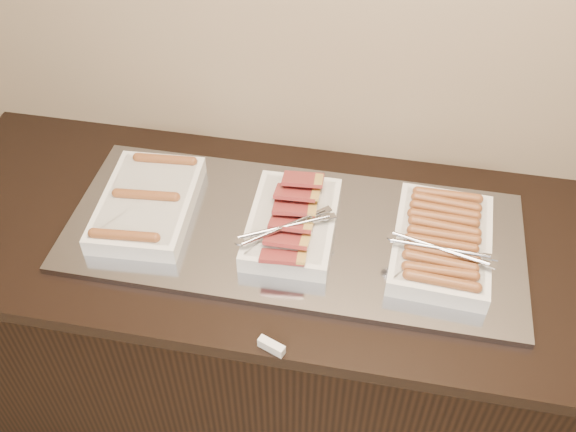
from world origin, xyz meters
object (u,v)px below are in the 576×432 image
object	(u,v)px
warming_tray	(293,233)
dish_left	(148,203)
counter	(292,332)
dish_center	(292,222)
dish_right	(442,242)

from	to	relation	value
warming_tray	dish_left	size ratio (longest dim) A/B	3.19
counter	dish_center	size ratio (longest dim) A/B	5.72
warming_tray	dish_right	distance (m)	0.38
dish_left	dish_right	xyz separation A→B (m)	(0.78, -0.00, 0.01)
warming_tray	dish_right	bearing A→B (deg)	-0.55
counter	warming_tray	size ratio (longest dim) A/B	1.72
warming_tray	dish_center	xyz separation A→B (m)	(-0.00, -0.00, 0.04)
dish_left	dish_center	distance (m)	0.40
dish_center	counter	bearing A→B (deg)	77.17
counter	warming_tray	xyz separation A→B (m)	(0.00, 0.00, 0.46)
warming_tray	dish_left	bearing A→B (deg)	180.00
dish_center	warming_tray	bearing A→B (deg)	51.40
warming_tray	dish_right	world-z (taller)	dish_right
counter	dish_right	distance (m)	0.63
counter	dish_right	size ratio (longest dim) A/B	5.53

